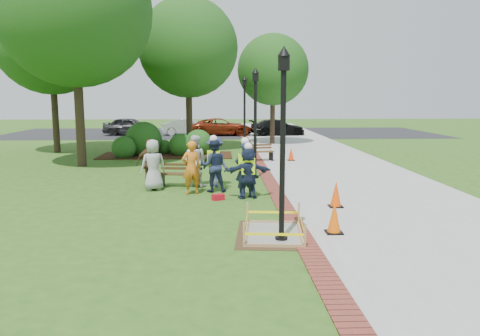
{
  "coord_description": "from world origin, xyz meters",
  "views": [
    {
      "loc": [
        -0.1,
        -13.04,
        3.24
      ],
      "look_at": [
        0.5,
        1.2,
        1.0
      ],
      "focal_mm": 35.0,
      "sensor_mm": 36.0,
      "label": 1
    }
  ],
  "objects_px": {
    "wet_concrete_pad": "(274,225)",
    "hivis_worker_c": "(214,164)",
    "lamp_near": "(283,130)",
    "bench_near": "(180,180)",
    "hivis_worker_b": "(245,168)",
    "cone_front": "(334,218)",
    "hivis_worker_a": "(248,171)"
  },
  "relations": [
    {
      "from": "bench_near",
      "to": "hivis_worker_c",
      "type": "bearing_deg",
      "value": -36.97
    },
    {
      "from": "wet_concrete_pad",
      "to": "hivis_worker_b",
      "type": "distance_m",
      "value": 4.16
    },
    {
      "from": "lamp_near",
      "to": "hivis_worker_b",
      "type": "relative_size",
      "value": 2.22
    },
    {
      "from": "lamp_near",
      "to": "wet_concrete_pad",
      "type": "bearing_deg",
      "value": 104.64
    },
    {
      "from": "lamp_near",
      "to": "hivis_worker_a",
      "type": "bearing_deg",
      "value": 96.34
    },
    {
      "from": "lamp_near",
      "to": "hivis_worker_a",
      "type": "height_order",
      "value": "lamp_near"
    },
    {
      "from": "hivis_worker_b",
      "to": "wet_concrete_pad",
      "type": "bearing_deg",
      "value": -83.56
    },
    {
      "from": "cone_front",
      "to": "hivis_worker_b",
      "type": "height_order",
      "value": "hivis_worker_b"
    },
    {
      "from": "lamp_near",
      "to": "bench_near",
      "type": "bearing_deg",
      "value": 113.61
    },
    {
      "from": "bench_near",
      "to": "cone_front",
      "type": "relative_size",
      "value": 2.01
    },
    {
      "from": "cone_front",
      "to": "hivis_worker_a",
      "type": "height_order",
      "value": "hivis_worker_a"
    },
    {
      "from": "wet_concrete_pad",
      "to": "lamp_near",
      "type": "height_order",
      "value": "lamp_near"
    },
    {
      "from": "wet_concrete_pad",
      "to": "cone_front",
      "type": "height_order",
      "value": "cone_front"
    },
    {
      "from": "bench_near",
      "to": "hivis_worker_b",
      "type": "height_order",
      "value": "hivis_worker_b"
    },
    {
      "from": "cone_front",
      "to": "hivis_worker_c",
      "type": "bearing_deg",
      "value": 120.19
    },
    {
      "from": "bench_near",
      "to": "hivis_worker_a",
      "type": "relative_size",
      "value": 0.88
    },
    {
      "from": "bench_near",
      "to": "hivis_worker_c",
      "type": "height_order",
      "value": "hivis_worker_c"
    },
    {
      "from": "wet_concrete_pad",
      "to": "bench_near",
      "type": "distance_m",
      "value": 6.46
    },
    {
      "from": "hivis_worker_a",
      "to": "hivis_worker_c",
      "type": "xyz_separation_m",
      "value": [
        -1.1,
        1.07,
        0.06
      ]
    },
    {
      "from": "wet_concrete_pad",
      "to": "hivis_worker_a",
      "type": "xyz_separation_m",
      "value": [
        -0.36,
        3.92,
        0.65
      ]
    },
    {
      "from": "cone_front",
      "to": "lamp_near",
      "type": "relative_size",
      "value": 0.18
    },
    {
      "from": "cone_front",
      "to": "lamp_near",
      "type": "bearing_deg",
      "value": -159.4
    },
    {
      "from": "wet_concrete_pad",
      "to": "hivis_worker_a",
      "type": "relative_size",
      "value": 1.39
    },
    {
      "from": "wet_concrete_pad",
      "to": "hivis_worker_c",
      "type": "distance_m",
      "value": 5.25
    },
    {
      "from": "bench_near",
      "to": "hivis_worker_b",
      "type": "xyz_separation_m",
      "value": [
        2.2,
        -1.82,
        0.69
      ]
    },
    {
      "from": "cone_front",
      "to": "hivis_worker_b",
      "type": "bearing_deg",
      "value": 115.01
    },
    {
      "from": "hivis_worker_c",
      "to": "lamp_near",
      "type": "bearing_deg",
      "value": -73.83
    },
    {
      "from": "hivis_worker_b",
      "to": "hivis_worker_c",
      "type": "distance_m",
      "value": 1.36
    },
    {
      "from": "cone_front",
      "to": "hivis_worker_a",
      "type": "distance_m",
      "value": 4.32
    },
    {
      "from": "hivis_worker_a",
      "to": "bench_near",
      "type": "bearing_deg",
      "value": 139.29
    },
    {
      "from": "hivis_worker_a",
      "to": "hivis_worker_b",
      "type": "bearing_deg",
      "value": 121.76
    },
    {
      "from": "hivis_worker_c",
      "to": "hivis_worker_a",
      "type": "bearing_deg",
      "value": -44.36
    }
  ]
}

